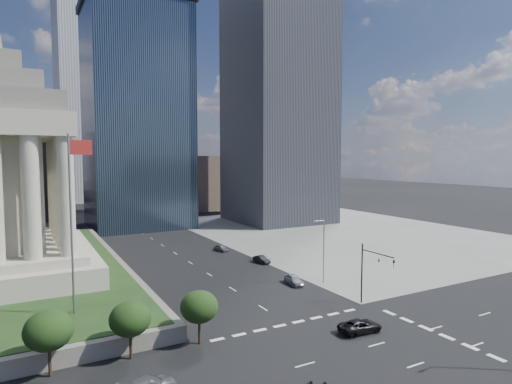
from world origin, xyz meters
TOP-DOWN VIEW (x-y plane):
  - ground at (0.00, 100.00)m, footprint 500.00×500.00m
  - sidewalk_ne at (46.00, 60.00)m, footprint 68.00×90.00m
  - flagpole at (-21.83, 24.00)m, footprint 2.52×0.24m
  - midrise_glass at (2.00, 95.00)m, footprint 26.00×26.00m
  - highrise_ne at (42.00, 85.00)m, footprint 26.00×28.00m
  - building_filler_ne at (32.00, 130.00)m, footprint 20.00×30.00m
  - building_filler_nw at (-30.00, 130.00)m, footprint 24.00×30.00m
  - traffic_signal_ne at (12.50, 13.70)m, footprint 0.30×5.74m
  - street_lamp_north at (13.33, 25.00)m, footprint 2.13×0.22m
  - pickup_truck at (5.68, 8.22)m, footprint 2.64×5.18m
  - parked_sedan_near at (9.24, 26.73)m, footprint 2.34×4.60m
  - parked_sedan_mid at (11.48, 40.75)m, footprint 4.03×1.78m
  - parked_sedan_far at (9.00, 53.33)m, footprint 4.06×2.10m

SIDE VIEW (x-z plane):
  - ground at x=0.00m, z-range 0.00..0.00m
  - sidewalk_ne at x=46.00m, z-range 0.00..0.03m
  - parked_sedan_mid at x=11.48m, z-range 0.00..1.29m
  - parked_sedan_far at x=9.00m, z-range 0.00..1.32m
  - pickup_truck at x=5.68m, z-range 0.00..1.40m
  - parked_sedan_near at x=9.24m, z-range 0.00..1.50m
  - traffic_signal_ne at x=12.50m, z-range 1.25..9.25m
  - street_lamp_north at x=13.33m, z-range 0.66..10.66m
  - building_filler_ne at x=32.00m, z-range 0.00..20.00m
  - flagpole at x=-21.83m, z-range 3.11..23.11m
  - building_filler_nw at x=-30.00m, z-range 0.00..28.00m
  - midrise_glass at x=2.00m, z-range 0.00..60.00m
  - highrise_ne at x=42.00m, z-range 0.00..100.00m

